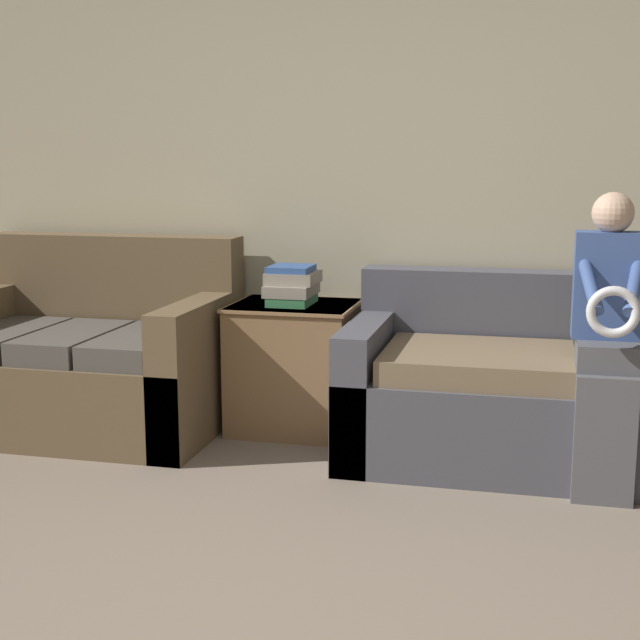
% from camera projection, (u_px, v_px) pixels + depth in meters
% --- Properties ---
extents(wall_back, '(7.31, 0.06, 2.55)m').
position_uv_depth(wall_back, '(388.00, 173.00, 4.49)').
color(wall_back, '#BCB293').
rests_on(wall_back, ground_plane).
extents(couch_main, '(2.07, 0.91, 0.82)m').
position_uv_depth(couch_main, '(578.00, 396.00, 3.98)').
color(couch_main, '#4C4C56').
rests_on(couch_main, ground_plane).
extents(couch_side, '(1.39, 0.93, 0.95)m').
position_uv_depth(couch_side, '(89.00, 362.00, 4.52)').
color(couch_side, brown).
rests_on(couch_side, ground_plane).
extents(child_left_seated, '(0.28, 0.37, 1.22)m').
position_uv_depth(child_left_seated, '(608.00, 332.00, 3.55)').
color(child_left_seated, '#56565B').
rests_on(child_left_seated, ground_plane).
extents(side_shelf, '(0.61, 0.53, 0.64)m').
position_uv_depth(side_shelf, '(294.00, 365.00, 4.45)').
color(side_shelf, olive).
rests_on(side_shelf, ground_plane).
extents(book_stack, '(0.24, 0.29, 0.19)m').
position_uv_depth(book_stack, '(292.00, 285.00, 4.38)').
color(book_stack, '#3D8451').
rests_on(book_stack, side_shelf).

